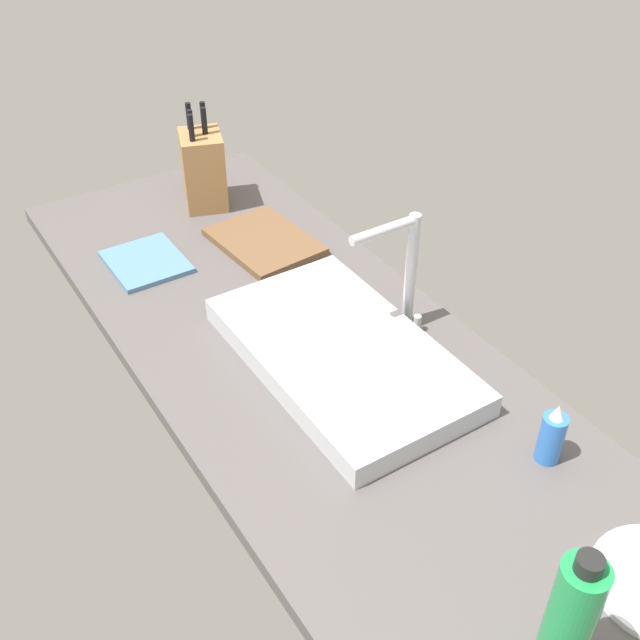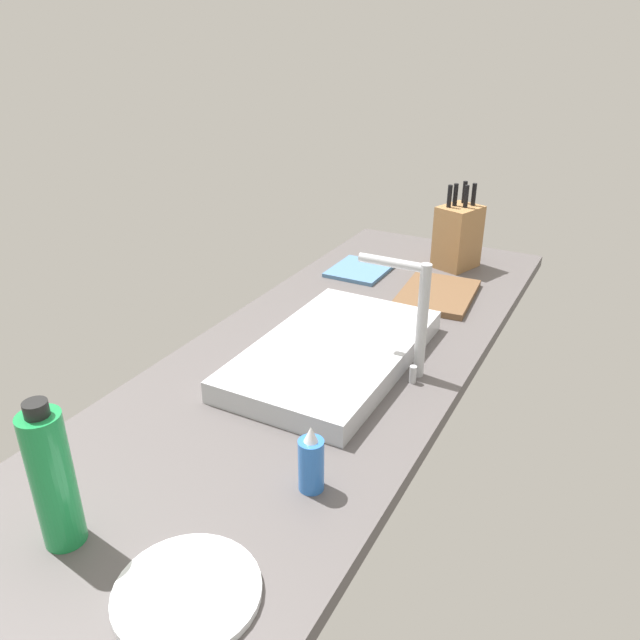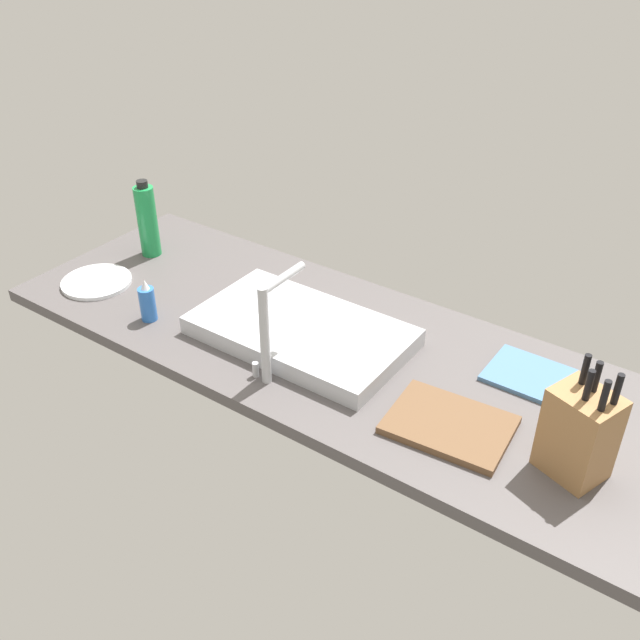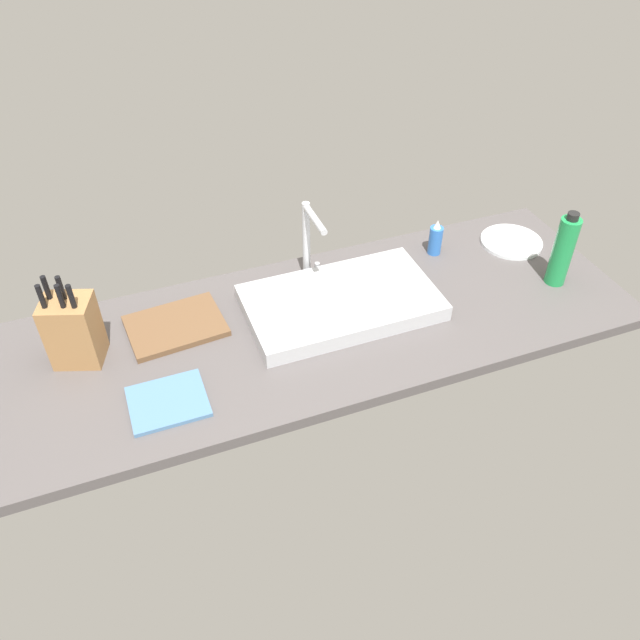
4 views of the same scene
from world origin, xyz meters
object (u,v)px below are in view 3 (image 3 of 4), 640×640
at_px(faucet, 269,322).
at_px(dish_towel, 528,375).
at_px(knife_block, 579,433).
at_px(water_bottle, 147,220).
at_px(soap_bottle, 147,302).
at_px(sink_basin, 301,331).
at_px(dinner_plate, 97,282).
at_px(cutting_board, 449,425).

xyz_separation_m(faucet, dish_towel, (-0.52, -0.36, -0.15)).
height_order(knife_block, water_bottle, knife_block).
height_order(soap_bottle, water_bottle, water_bottle).
bearing_deg(faucet, sink_basin, -78.05).
relative_size(knife_block, water_bottle, 1.07).
xyz_separation_m(soap_bottle, dinner_plate, (0.27, -0.04, -0.05)).
height_order(sink_basin, knife_block, knife_block).
bearing_deg(sink_basin, cutting_board, 169.36).
height_order(water_bottle, dish_towel, water_bottle).
distance_m(sink_basin, knife_block, 0.75).
xyz_separation_m(water_bottle, dish_towel, (-1.23, -0.08, -0.11)).
bearing_deg(knife_block, sink_basin, 14.54).
distance_m(knife_block, soap_bottle, 1.15).
distance_m(knife_block, dish_towel, 0.33).
xyz_separation_m(faucet, cutting_board, (-0.44, -0.08, -0.15)).
relative_size(water_bottle, dinner_plate, 1.21).
bearing_deg(water_bottle, faucet, 158.30).
distance_m(knife_block, water_bottle, 1.43).
bearing_deg(dinner_plate, cutting_board, -178.64).
xyz_separation_m(faucet, soap_bottle, (0.44, -0.01, -0.11)).
height_order(water_bottle, dinner_plate, water_bottle).
bearing_deg(faucet, cutting_board, -169.47).
relative_size(cutting_board, water_bottle, 1.08).
distance_m(faucet, water_bottle, 0.77).
relative_size(dinner_plate, dish_towel, 1.06).
bearing_deg(dinner_plate, faucet, 175.59).
height_order(sink_basin, dish_towel, sink_basin).
xyz_separation_m(water_bottle, dinner_plate, (-0.01, 0.23, -0.11)).
relative_size(cutting_board, dish_towel, 1.38).
height_order(knife_block, dinner_plate, knife_block).
relative_size(cutting_board, soap_bottle, 2.15).
bearing_deg(dish_towel, dinner_plate, 14.06).
distance_m(sink_basin, water_bottle, 0.70).
distance_m(faucet, cutting_board, 0.47).
relative_size(sink_basin, knife_block, 2.11).
bearing_deg(sink_basin, knife_block, 175.32).
distance_m(sink_basin, dish_towel, 0.59).
bearing_deg(cutting_board, water_bottle, -9.93).
height_order(sink_basin, dinner_plate, sink_basin).
distance_m(knife_block, cutting_board, 0.28).
distance_m(faucet, dinner_plate, 0.73).
bearing_deg(dish_towel, knife_block, 127.02).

